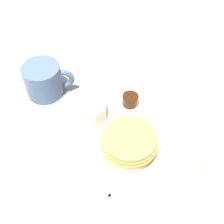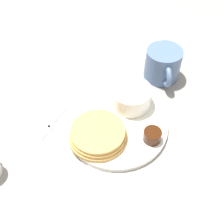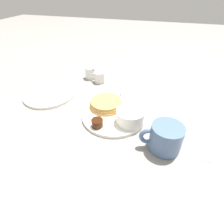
{
  "view_description": "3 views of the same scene",
  "coord_description": "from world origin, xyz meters",
  "px_view_note": "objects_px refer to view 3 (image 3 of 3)",
  "views": [
    {
      "loc": [
        0.38,
        0.05,
        0.54
      ],
      "look_at": [
        -0.02,
        -0.0,
        0.05
      ],
      "focal_mm": 45.0,
      "sensor_mm": 36.0,
      "label": 1
    },
    {
      "loc": [
        -0.03,
        0.4,
        0.52
      ],
      "look_at": [
        0.01,
        -0.01,
        0.04
      ],
      "focal_mm": 45.0,
      "sensor_mm": 36.0,
      "label": 2
    },
    {
      "loc": [
        -0.5,
        -0.14,
        0.41
      ],
      "look_at": [
        -0.01,
        0.0,
        0.03
      ],
      "focal_mm": 28.0,
      "sensor_mm": 36.0,
      "label": 3
    }
  ],
  "objects_px": {
    "bowl": "(130,116)",
    "fork": "(123,96)",
    "coffee_mug": "(165,138)",
    "creamer_pitcher_near": "(99,77)",
    "plate": "(114,115)",
    "creamer_pitcher_far": "(91,73)"
  },
  "relations": [
    {
      "from": "creamer_pitcher_far",
      "to": "fork",
      "type": "bearing_deg",
      "value": -121.92
    },
    {
      "from": "bowl",
      "to": "coffee_mug",
      "type": "xyz_separation_m",
      "value": [
        -0.08,
        -0.12,
        0.0
      ]
    },
    {
      "from": "coffee_mug",
      "to": "creamer_pitcher_far",
      "type": "distance_m",
      "value": 0.55
    },
    {
      "from": "plate",
      "to": "fork",
      "type": "relative_size",
      "value": 1.76
    },
    {
      "from": "fork",
      "to": "plate",
      "type": "bearing_deg",
      "value": 179.6
    },
    {
      "from": "coffee_mug",
      "to": "creamer_pitcher_near",
      "type": "xyz_separation_m",
      "value": [
        0.36,
        0.33,
        -0.02
      ]
    },
    {
      "from": "coffee_mug",
      "to": "creamer_pitcher_far",
      "type": "xyz_separation_m",
      "value": [
        0.38,
        0.39,
        -0.01
      ]
    },
    {
      "from": "plate",
      "to": "coffee_mug",
      "type": "xyz_separation_m",
      "value": [
        -0.11,
        -0.19,
        0.04
      ]
    },
    {
      "from": "coffee_mug",
      "to": "creamer_pitcher_near",
      "type": "height_order",
      "value": "coffee_mug"
    },
    {
      "from": "creamer_pitcher_far",
      "to": "bowl",
      "type": "bearing_deg",
      "value": -138.58
    },
    {
      "from": "plate",
      "to": "bowl",
      "type": "distance_m",
      "value": 0.08
    },
    {
      "from": "coffee_mug",
      "to": "fork",
      "type": "relative_size",
      "value": 0.93
    },
    {
      "from": "plate",
      "to": "creamer_pitcher_near",
      "type": "xyz_separation_m",
      "value": [
        0.25,
        0.15,
        0.02
      ]
    },
    {
      "from": "coffee_mug",
      "to": "plate",
      "type": "bearing_deg",
      "value": 60.23
    },
    {
      "from": "plate",
      "to": "fork",
      "type": "bearing_deg",
      "value": -0.4
    },
    {
      "from": "bowl",
      "to": "coffee_mug",
      "type": "distance_m",
      "value": 0.14
    },
    {
      "from": "coffee_mug",
      "to": "creamer_pitcher_near",
      "type": "relative_size",
      "value": 1.69
    },
    {
      "from": "bowl",
      "to": "fork",
      "type": "distance_m",
      "value": 0.19
    },
    {
      "from": "plate",
      "to": "coffee_mug",
      "type": "bearing_deg",
      "value": -119.77
    },
    {
      "from": "coffee_mug",
      "to": "bowl",
      "type": "bearing_deg",
      "value": 56.98
    },
    {
      "from": "plate",
      "to": "coffee_mug",
      "type": "height_order",
      "value": "coffee_mug"
    },
    {
      "from": "bowl",
      "to": "creamer_pitcher_near",
      "type": "xyz_separation_m",
      "value": [
        0.28,
        0.21,
        -0.01
      ]
    }
  ]
}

